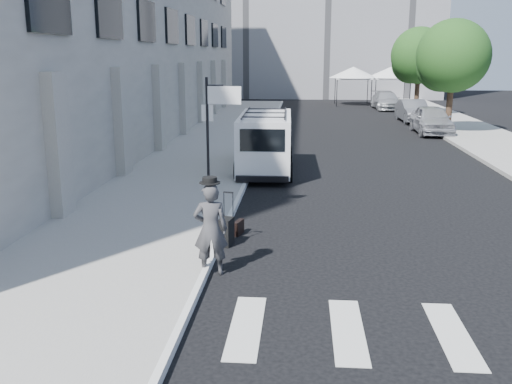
% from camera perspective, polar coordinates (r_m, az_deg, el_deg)
% --- Properties ---
extents(ground, '(120.00, 120.00, 0.00)m').
position_cam_1_polar(ground, '(12.01, 5.22, -6.96)').
color(ground, black).
rests_on(ground, ground).
extents(sidewalk_left, '(4.50, 48.00, 0.15)m').
position_cam_1_polar(sidewalk_left, '(27.86, -3.82, 5.05)').
color(sidewalk_left, gray).
rests_on(sidewalk_left, ground).
extents(sidewalk_right, '(4.00, 56.00, 0.15)m').
position_cam_1_polar(sidewalk_right, '(32.83, 20.95, 5.48)').
color(sidewalk_right, gray).
rests_on(sidewalk_right, ground).
extents(building_left, '(10.00, 44.00, 12.00)m').
position_cam_1_polar(building_left, '(31.42, -17.19, 16.30)').
color(building_left, gray).
rests_on(building_left, ground).
extents(sign_pole, '(1.03, 0.07, 3.50)m').
position_cam_1_polar(sign_pole, '(14.70, -3.98, 7.50)').
color(sign_pole, black).
rests_on(sign_pole, sidewalk_left).
extents(tree_near, '(3.80, 3.83, 6.03)m').
position_cam_1_polar(tree_near, '(32.33, 18.85, 12.49)').
color(tree_near, black).
rests_on(tree_near, ground).
extents(tree_far, '(3.80, 3.83, 6.03)m').
position_cam_1_polar(tree_far, '(41.12, 15.82, 12.78)').
color(tree_far, black).
rests_on(tree_far, ground).
extents(tent_left, '(4.00, 4.00, 3.20)m').
position_cam_1_polar(tent_left, '(49.45, 9.71, 11.68)').
color(tent_left, black).
rests_on(tent_left, ground).
extents(tent_right, '(4.00, 4.00, 3.20)m').
position_cam_1_polar(tent_right, '(50.31, 13.37, 11.55)').
color(tent_right, black).
rests_on(tent_right, ground).
extents(businessman, '(0.73, 0.53, 1.83)m').
position_cam_1_polar(businessman, '(11.06, -4.56, -3.75)').
color(businessman, '#3B3A3D').
rests_on(businessman, ground).
extents(briefcase, '(0.22, 0.46, 0.34)m').
position_cam_1_polar(briefcase, '(13.68, -1.74, -3.57)').
color(briefcase, black).
rests_on(briefcase, ground).
extents(suitcase, '(0.35, 0.48, 1.20)m').
position_cam_1_polar(suitcase, '(12.89, -3.03, -3.98)').
color(suitcase, black).
rests_on(suitcase, ground).
extents(cargo_van, '(2.07, 5.57, 2.10)m').
position_cam_1_polar(cargo_van, '(20.91, 0.96, 5.04)').
color(cargo_van, white).
rests_on(cargo_van, ground).
extents(parked_car_a, '(1.85, 4.53, 1.54)m').
position_cam_1_polar(parked_car_a, '(32.48, 17.16, 6.93)').
color(parked_car_a, '#9D9EA4').
rests_on(parked_car_a, ground).
extents(parked_car_b, '(1.63, 4.34, 1.41)m').
position_cam_1_polar(parked_car_b, '(37.86, 15.40, 7.82)').
color(parked_car_b, '#54565C').
rests_on(parked_car_b, ground).
extents(parked_car_c, '(2.14, 4.79, 1.36)m').
position_cam_1_polar(parked_car_c, '(46.27, 12.89, 8.90)').
color(parked_car_c, '#96989D').
rests_on(parked_car_c, ground).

